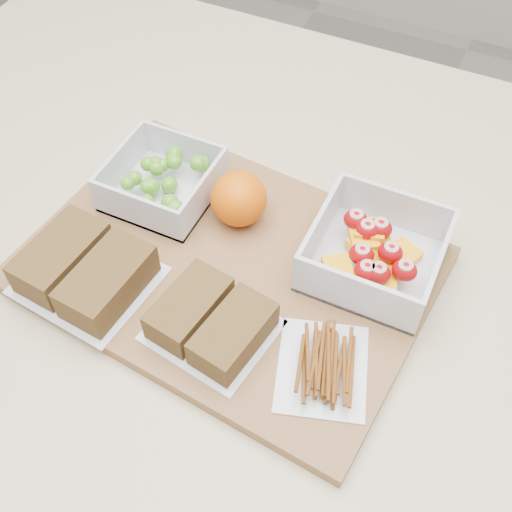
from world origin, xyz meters
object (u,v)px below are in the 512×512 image
(sandwich_bag_left, at_px, (85,270))
(pretzel_bag, at_px, (323,363))
(sandwich_bag_center, at_px, (211,321))
(orange, at_px, (239,199))
(cutting_board, at_px, (228,268))
(fruit_container, at_px, (374,254))
(grape_container, at_px, (164,181))

(sandwich_bag_left, relative_size, pretzel_bag, 1.17)
(sandwich_bag_center, xyz_separation_m, pretzel_bag, (0.12, 0.01, -0.01))
(orange, height_order, pretzel_bag, orange)
(cutting_board, xyz_separation_m, fruit_container, (0.14, 0.06, 0.03))
(sandwich_bag_left, distance_m, pretzel_bag, 0.26)
(fruit_container, height_order, sandwich_bag_left, fruit_container)
(sandwich_bag_left, xyz_separation_m, sandwich_bag_center, (0.15, 0.00, -0.00))
(grape_container, xyz_separation_m, orange, (0.09, 0.00, 0.01))
(orange, height_order, sandwich_bag_left, orange)
(pretzel_bag, bearing_deg, orange, 138.30)
(grape_container, distance_m, pretzel_bag, 0.29)
(sandwich_bag_left, xyz_separation_m, pretzel_bag, (0.26, 0.01, -0.01))
(grape_container, bearing_deg, sandwich_bag_left, -93.88)
(sandwich_bag_center, bearing_deg, orange, 105.94)
(pretzel_bag, bearing_deg, sandwich_bag_left, -178.15)
(fruit_container, xyz_separation_m, orange, (-0.16, 0.00, 0.01))
(cutting_board, xyz_separation_m, pretzel_bag, (0.14, -0.08, 0.02))
(fruit_container, xyz_separation_m, sandwich_bag_left, (-0.26, -0.15, -0.00))
(grape_container, distance_m, fruit_container, 0.25)
(fruit_container, bearing_deg, cutting_board, -156.43)
(grape_container, bearing_deg, sandwich_bag_center, -46.48)
(fruit_container, bearing_deg, orange, 179.16)
(grape_container, distance_m, sandwich_bag_center, 0.20)
(pretzel_bag, bearing_deg, grape_container, 151.42)
(grape_container, height_order, pretzel_bag, grape_container)
(orange, relative_size, pretzel_bag, 0.51)
(orange, xyz_separation_m, sandwich_bag_left, (-0.10, -0.15, -0.01))
(cutting_board, relative_size, grape_container, 3.65)
(orange, distance_m, pretzel_bag, 0.21)
(cutting_board, bearing_deg, sandwich_bag_center, -67.98)
(pretzel_bag, bearing_deg, sandwich_bag_center, -176.58)
(sandwich_bag_left, bearing_deg, pretzel_bag, 1.85)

